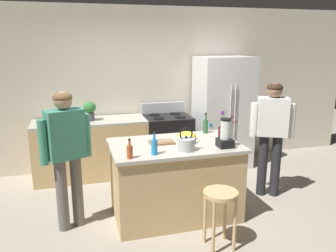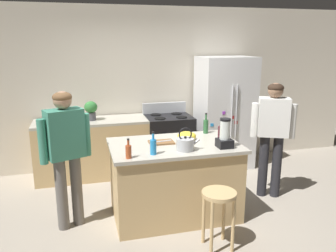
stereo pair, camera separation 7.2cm
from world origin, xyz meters
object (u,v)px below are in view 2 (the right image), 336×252
Objects in this scene: blender_appliance at (225,135)px; person_by_sink_right at (273,129)px; potted_plant at (91,109)px; chef_knife at (163,141)px; mixing_bowl at (187,136)px; bottle_olive_oil at (206,126)px; cutting_board at (161,142)px; bottle_soda at (153,146)px; bottle_wine at (221,134)px; kitchen_island at (174,179)px; bottle_cooking_sauce at (128,151)px; stove_range at (168,142)px; person_by_island_left at (66,147)px; bar_stool at (219,204)px; refrigerator at (225,113)px; tea_kettle at (185,144)px.

person_by_sink_right is at bearing 26.70° from blender_appliance.
potted_plant is 1.68m from chef_knife.
bottle_olive_oil is at bearing 35.07° from mixing_bowl.
mixing_bowl is 0.78× the size of cutting_board.
bottle_wine is (0.89, 0.21, 0.02)m from bottle_soda.
potted_plant is 1.28× the size of mixing_bowl.
kitchen_island is 0.90m from bottle_cooking_sauce.
bottle_wine reaches higher than stove_range.
mixing_bowl is at bearing -95.49° from stove_range.
mixing_bowl reaches higher than cutting_board.
person_by_island_left is 2.70m from person_by_sink_right.
bottle_wine is at bearing 66.42° from bar_stool.
person_by_island_left is 4.66× the size of blender_appliance.
bar_stool is at bearing -103.95° from bottle_olive_oil.
cutting_board is at bearing 43.75° from bottle_cooking_sauce.
bottle_cooking_sauce is 0.98× the size of chef_knife.
refrigerator reaches higher than person_by_sink_right.
stove_range reaches higher than cutting_board.
bottle_olive_oil reaches higher than bar_stool.
bottle_wine is 0.73m from cutting_board.
blender_appliance reaches higher than stove_range.
bottle_wine is at bearing -14.44° from cutting_board.
chef_knife reaches higher than kitchen_island.
person_by_island_left is 1.82m from blender_appliance.
person_by_sink_right is (1.11, -1.35, 0.50)m from stove_range.
blender_appliance is 1.15× the size of cutting_board.
bottle_wine reaches higher than bottle_soda.
chef_knife is at bearing -61.88° from potted_plant.
stove_range is at bearing 88.03° from bar_stool.
cutting_board is at bearing -135.74° from refrigerator.
bottle_soda is 1.19× the size of bottle_cooking_sauce.
blender_appliance is 1.25× the size of bottle_olive_oil.
blender_appliance reaches higher than bottle_soda.
blender_appliance reaches higher than cutting_board.
tea_kettle is at bearing 178.71° from blender_appliance.
person_by_island_left is at bearing 159.15° from bottle_soda.
person_by_island_left is at bearing -177.01° from person_by_sink_right.
tea_kettle reaches higher than bottle_soda.
bottle_cooking_sauce reaches higher than cutting_board.
cutting_board is at bearing -62.49° from potted_plant.
bottle_cooking_sauce reaches higher than stove_range.
potted_plant is at bearing 120.50° from kitchen_island.
tea_kettle is at bearing -127.53° from bottle_olive_oil.
cutting_board is at bearing -108.09° from stove_range.
bottle_olive_oil is (0.29, 1.18, 0.53)m from bar_stool.
bottle_wine is at bearing -48.44° from potted_plant.
bottle_soda reaches higher than cutting_board.
bottle_soda is 0.29m from bottle_cooking_sauce.
tea_kettle is (0.97, -1.82, -0.09)m from potted_plant.
chef_knife is at bearing -170.92° from mixing_bowl.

